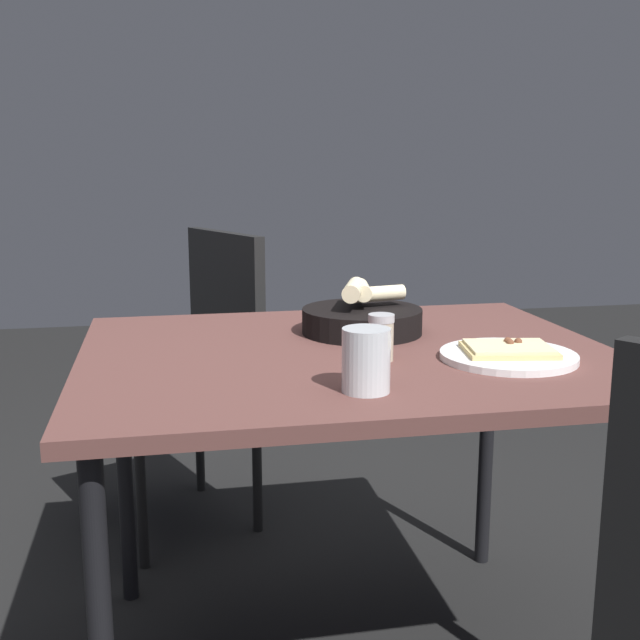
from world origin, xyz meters
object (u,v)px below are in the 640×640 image
Objects in this scene: beer_glass at (366,363)px; bread_basket at (362,318)px; pepper_shaker at (381,340)px; chair_near at (195,362)px; pizza_plate at (508,354)px; dining_table at (348,379)px.

bread_basket is at bearing -13.54° from beer_glass.
beer_glass is (-0.45, 0.11, 0.02)m from bread_basket.
pepper_shaker is at bearing 174.09° from bread_basket.
pepper_shaker is 0.10× the size of chair_near.
bread_basket reaches higher than pepper_shaker.
pepper_shaker is (0.04, 0.25, 0.03)m from pizza_plate.
dining_table is at bearing -160.68° from chair_near.
chair_near is at bearing 12.55° from beer_glass.
beer_glass reaches higher than pepper_shaker.
bread_basket is at bearing -151.96° from chair_near.
chair_near is (0.93, 0.34, -0.27)m from pepper_shaker.
pizza_plate is 0.37m from bread_basket.
pizza_plate is 0.37m from beer_glass.
chair_near reaches higher than beer_glass.
dining_table is 4.07× the size of pizza_plate.
chair_near is at bearing 19.80° from pepper_shaker.
dining_table is 0.20m from bread_basket.
bread_basket is 0.81m from chair_near.
chair_near is at bearing 31.05° from pizza_plate.
dining_table is at bearing 155.87° from bread_basket.
dining_table is 0.90m from chair_near.
pepper_shaker is (0.20, -0.08, -0.01)m from beer_glass.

